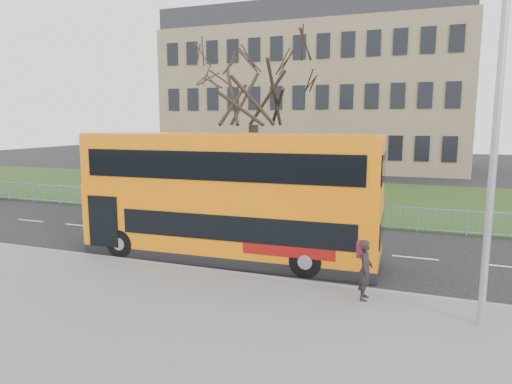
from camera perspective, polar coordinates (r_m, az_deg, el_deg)
ground at (r=16.34m, az=-2.65°, el=-8.52°), size 120.00×120.00×0.00m
pavement at (r=10.87m, az=-17.23°, el=-17.94°), size 80.00×10.50×0.12m
kerb at (r=14.98m, az=-4.97°, el=-9.91°), size 80.00×0.20×0.14m
grass_verge at (r=29.70m, az=8.05°, el=-0.56°), size 80.00×15.40×0.08m
guard_railing at (r=22.26m, az=3.91°, el=-2.35°), size 40.00×0.12×1.10m
bare_tree at (r=26.00m, az=-0.30°, el=10.33°), size 7.63×7.63×10.90m
civic_building at (r=50.64m, az=7.59°, el=11.25°), size 30.00×15.00×14.00m
yellow_bus at (r=16.07m, az=-3.49°, el=-0.18°), size 10.56×2.82×4.40m
pedestrian at (r=12.73m, az=13.47°, el=-9.45°), size 0.40×0.60×1.64m
street_lamp at (r=11.46m, az=27.26°, el=6.90°), size 1.77×0.19×8.34m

